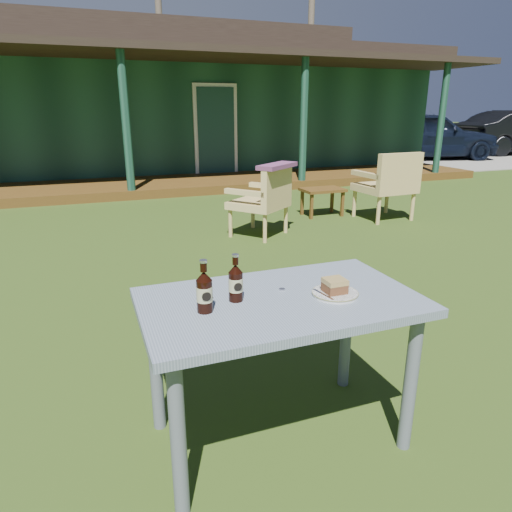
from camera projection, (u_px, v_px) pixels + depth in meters
name	position (u px, v px, depth m)	size (l,w,h in m)	color
ground	(199.00, 307.00, 3.62)	(80.00, 80.00, 0.00)	#334916
pavilion	(107.00, 104.00, 11.49)	(15.80, 8.30, 3.45)	#183F2E
gravel_strip	(454.00, 157.00, 14.70)	(9.00, 6.00, 0.02)	gray
tree_mid	(160.00, 29.00, 19.63)	(0.28, 0.28, 9.50)	brown
tree_right	(311.00, 14.00, 20.24)	(0.28, 0.28, 11.00)	brown
car_near	(425.00, 135.00, 13.87)	(1.70, 4.23, 1.44)	black
cafe_table	(280.00, 319.00, 2.01)	(1.20, 0.70, 0.72)	slate
plate	(335.00, 293.00, 2.00)	(0.20, 0.20, 0.01)	silver
cake_slice	(335.00, 285.00, 1.99)	(0.09, 0.09, 0.06)	brown
fork	(323.00, 295.00, 1.97)	(0.01, 0.14, 0.00)	silver
cola_bottle_near	(236.00, 282.00, 1.92)	(0.06, 0.06, 0.21)	black
cola_bottle_far	(204.00, 291.00, 1.82)	(0.07, 0.07, 0.22)	black
bottle_cap	(282.00, 289.00, 2.06)	(0.03, 0.03, 0.01)	silver
armchair_left	(264.00, 198.00, 5.50)	(0.85, 0.84, 0.84)	tan
armchair_right	(389.00, 182.00, 6.30)	(0.74, 0.70, 0.94)	tan
floral_throw	(277.00, 166.00, 5.30)	(0.63, 0.21, 0.05)	#6E3960
side_table	(323.00, 192.00, 6.60)	(0.60, 0.40, 0.40)	#533614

